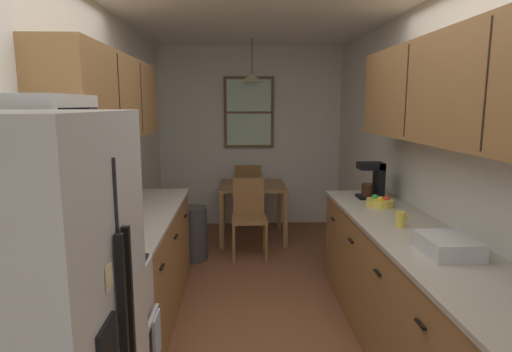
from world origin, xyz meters
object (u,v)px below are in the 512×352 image
trash_bin (193,233)px  fruit_bowl (380,202)px  microwave_over_range (38,131)px  coffee_maker (374,180)px  dining_table (252,193)px  dish_rack (448,245)px  storage_canister (102,233)px  mug_by_coffeemaker (401,219)px  table_serving_bowl (256,182)px  dining_chair_far (249,192)px  dining_chair_near (249,213)px

trash_bin → fruit_bowl: size_ratio=2.73×
microwave_over_range → coffee_maker: microwave_over_range is taller
dining_table → fruit_bowl: fruit_bowl is taller
coffee_maker → dish_rack: (-0.03, -1.48, -0.12)m
storage_canister → dish_rack: (2.02, -0.19, -0.04)m
microwave_over_range → mug_by_coffeemaker: 2.33m
fruit_bowl → microwave_over_range: bearing=-145.7°
mug_by_coffeemaker → table_serving_bowl: size_ratio=0.64×
dining_chair_far → fruit_bowl: 2.82m
mug_by_coffeemaker → dish_rack: bearing=-83.4°
mug_by_coffeemaker → dining_chair_far: bearing=107.0°
fruit_bowl → dish_rack: size_ratio=0.66×
dining_chair_near → storage_canister: storage_canister is taller
dish_rack → dining_chair_far: bearing=105.5°
dish_rack → table_serving_bowl: (-0.96, 3.17, -0.20)m
microwave_over_range → coffee_maker: size_ratio=1.73×
microwave_over_range → dining_table: (1.11, 3.41, -1.02)m
dining_table → mug_by_coffeemaker: mug_by_coffeemaker is taller
dining_table → dish_rack: 3.31m
dining_chair_near → dining_table: bearing=84.4°
dining_chair_near → dining_chair_far: size_ratio=1.00×
microwave_over_range → dining_chair_far: size_ratio=0.63×
dining_table → storage_canister: storage_canister is taller
dining_chair_near → coffee_maker: bearing=-42.8°
storage_canister → coffee_maker: size_ratio=0.55×
trash_bin → mug_by_coffeemaker: (1.65, -1.82, 0.65)m
coffee_maker → fruit_bowl: bearing=-97.2°
microwave_over_range → storage_canister: bearing=77.1°
microwave_over_range → dining_chair_far: 4.33m
microwave_over_range → mug_by_coffeemaker: (2.06, 0.84, -0.68)m
coffee_maker → dish_rack: bearing=-91.2°
coffee_maker → dining_chair_far: bearing=115.3°
dining_chair_far → table_serving_bowl: bearing=-82.1°
microwave_over_range → dish_rack: (2.13, 0.28, -0.68)m
storage_canister → mug_by_coffeemaker: bearing=10.7°
dining_chair_far → trash_bin: 1.54m
coffee_maker → fruit_bowl: coffee_maker is taller
coffee_maker → fruit_bowl: 0.34m
microwave_over_range → table_serving_bowl: size_ratio=3.39×
dish_rack → trash_bin: bearing=125.8°
dining_table → mug_by_coffeemaker: (0.95, -2.57, 0.35)m
dining_chair_far → dining_table: bearing=-87.5°
storage_canister → coffee_maker: (2.05, 1.29, 0.08)m
storage_canister → table_serving_bowl: storage_canister is taller
dining_table → dining_chair_far: (-0.03, 0.63, -0.11)m
dish_rack → dining_chair_near: bearing=113.3°
dining_chair_near → dining_chair_far: bearing=88.4°
trash_bin → storage_canister: bearing=-97.8°
microwave_over_range → dining_table: 3.73m
dining_chair_far → mug_by_coffeemaker: (0.98, -3.20, 0.45)m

